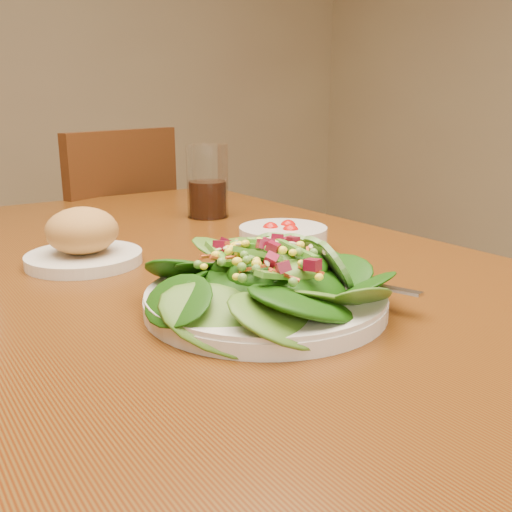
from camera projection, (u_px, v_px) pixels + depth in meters
The scene contains 6 objects.
dining_table at pixel (186, 328), 0.89m from camera, with size 0.90×1.40×0.75m.
chair_far at pixel (100, 275), 1.72m from camera, with size 0.56×0.56×0.92m.
salad_plate at pixel (272, 283), 0.68m from camera, with size 0.29×0.29×0.08m.
bread_plate at pixel (83, 241), 0.87m from camera, with size 0.18×0.18×0.09m.
tomato_bowl at pixel (283, 238), 0.95m from camera, with size 0.15×0.15×0.05m.
drinking_glass at pixel (208, 186), 1.22m from camera, with size 0.09×0.09×0.15m.
Camera 1 is at (-0.38, -0.75, 0.99)m, focal length 40.00 mm.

